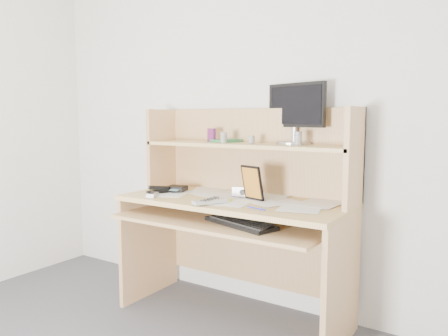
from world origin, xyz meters
The scene contains 19 objects.
back_wall centered at (0.00, 1.80, 1.25)m, with size 3.60×0.04×2.50m, color silver.
desk centered at (0.00, 1.56, 0.69)m, with size 1.40×0.70×1.30m.
paper_clutter centered at (0.00, 1.48, 0.75)m, with size 1.32×0.54×0.01m, color silver.
keyboard centered at (0.17, 1.30, 0.66)m, with size 0.47×0.28×0.03m.
tv_remote centered at (-0.02, 1.27, 0.77)m, with size 0.06×0.21×0.02m, color #9D9D98.
flip_phone centered at (-0.46, 1.27, 0.77)m, with size 0.05×0.09×0.02m, color #AFAFB1.
stapler centered at (-0.52, 1.38, 0.78)m, with size 0.04×0.14×0.04m, color black.
wallet centered at (-0.46, 1.52, 0.77)m, with size 0.12×0.10×0.03m, color black.
sticky_note_pad centered at (0.00, 1.41, 0.75)m, with size 0.07×0.07×0.01m, color yellow.
digital_camera centered at (0.00, 1.56, 0.79)m, with size 0.10×0.04×0.06m, color silver.
game_case centered at (0.13, 1.49, 0.86)m, with size 0.15×0.02×0.21m, color black.
blue_pen centered at (0.27, 1.28, 0.76)m, with size 0.01×0.01×0.13m, color #1925C1.
card_box centered at (-0.27, 1.65, 1.13)m, with size 0.06×0.02×0.09m, color maroon.
shelf_book centered at (-0.17, 1.68, 1.09)m, with size 0.13×0.18×0.02m, color #378B5B.
chip_stack_a centered at (0.05, 1.62, 1.11)m, with size 0.04×0.04×0.05m, color black.
chip_stack_b centered at (-0.14, 1.60, 1.12)m, with size 0.04×0.04×0.07m, color silver.
chip_stack_c centered at (0.05, 1.61, 1.10)m, with size 0.04×0.04×0.04m, color black.
chip_stack_d centered at (0.35, 1.63, 1.12)m, with size 0.05×0.05×0.08m, color silver.
monitor centered at (0.29, 1.74, 1.28)m, with size 0.42×0.21×0.37m.
Camera 1 is at (1.38, -0.73, 1.24)m, focal length 35.00 mm.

